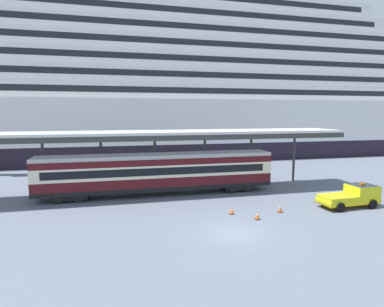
% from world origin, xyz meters
% --- Properties ---
extents(ground_plane, '(400.00, 400.00, 0.00)m').
position_xyz_m(ground_plane, '(0.00, 0.00, 0.00)').
color(ground_plane, slate).
extents(cruise_ship, '(157.16, 25.65, 36.56)m').
position_xyz_m(cruise_ship, '(-14.65, 42.59, 12.59)').
color(cruise_ship, black).
rests_on(cruise_ship, ground).
extents(platform_canopy, '(38.82, 5.28, 6.32)m').
position_xyz_m(platform_canopy, '(-3.75, 11.71, 5.99)').
color(platform_canopy, silver).
rests_on(platform_canopy, ground).
extents(train_carriage, '(22.96, 2.81, 4.11)m').
position_xyz_m(train_carriage, '(-3.75, 11.25, 2.31)').
color(train_carriage, black).
rests_on(train_carriage, ground).
extents(service_truck, '(5.29, 2.44, 2.02)m').
position_xyz_m(service_truck, '(12.21, 3.33, 0.99)').
color(service_truck, yellow).
rests_on(service_truck, ground).
extents(traffic_cone_near, '(0.36, 0.36, 0.72)m').
position_xyz_m(traffic_cone_near, '(5.26, 3.34, 0.36)').
color(traffic_cone_near, black).
rests_on(traffic_cone_near, ground).
extents(traffic_cone_mid, '(0.36, 0.36, 0.63)m').
position_xyz_m(traffic_cone_mid, '(1.20, 3.79, 0.31)').
color(traffic_cone_mid, black).
rests_on(traffic_cone_mid, ground).
extents(traffic_cone_far, '(0.36, 0.36, 0.66)m').
position_xyz_m(traffic_cone_far, '(2.68, 2.17, 0.33)').
color(traffic_cone_far, black).
rests_on(traffic_cone_far, ground).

